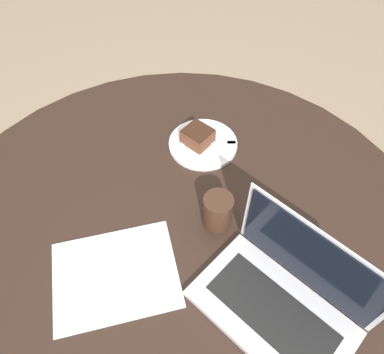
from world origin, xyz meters
name	(u,v)px	position (x,y,z in m)	size (l,w,h in m)	color
ground_plane	(184,323)	(0.00, 0.00, 0.00)	(12.00, 12.00, 0.00)	gray
dining_table	(180,250)	(0.00, 0.00, 0.64)	(1.37, 1.37, 0.73)	black
paper_document	(115,274)	(-0.13, -0.13, 0.73)	(0.36, 0.33, 0.00)	white
plate	(203,144)	(0.01, 0.32, 0.73)	(0.21, 0.21, 0.01)	white
cake_slice	(198,136)	(-0.01, 0.32, 0.76)	(0.11, 0.11, 0.05)	brown
fork	(214,143)	(0.04, 0.32, 0.74)	(0.17, 0.05, 0.00)	silver
coffee_glass	(218,211)	(0.09, 0.06, 0.77)	(0.08, 0.08, 0.09)	#3D2619
laptop	(282,298)	(0.26, -0.14, 0.77)	(0.41, 0.37, 0.23)	silver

